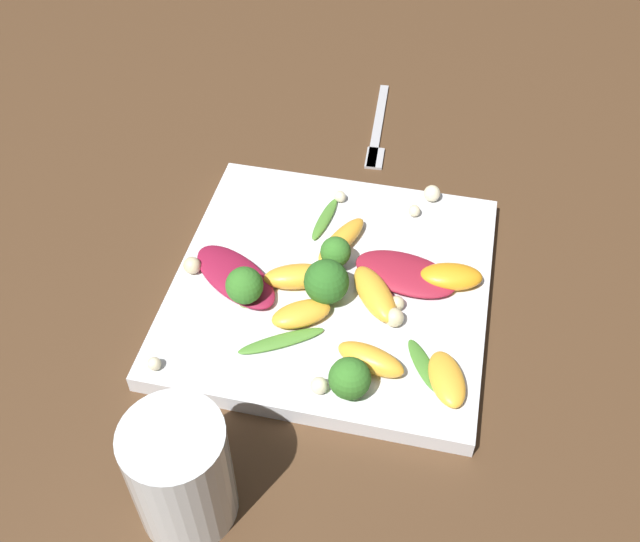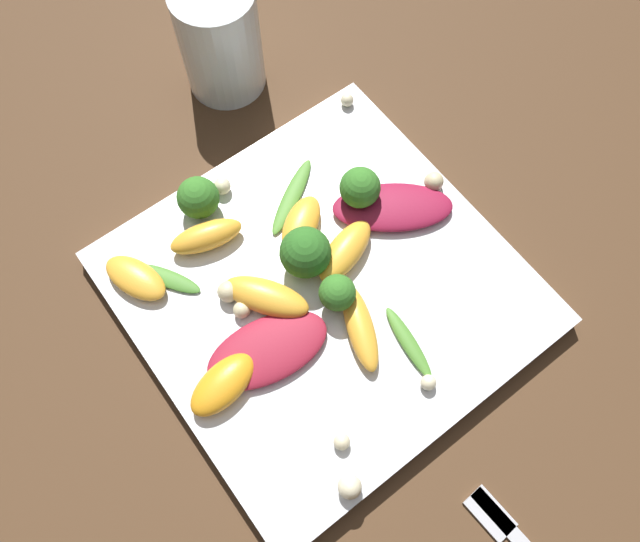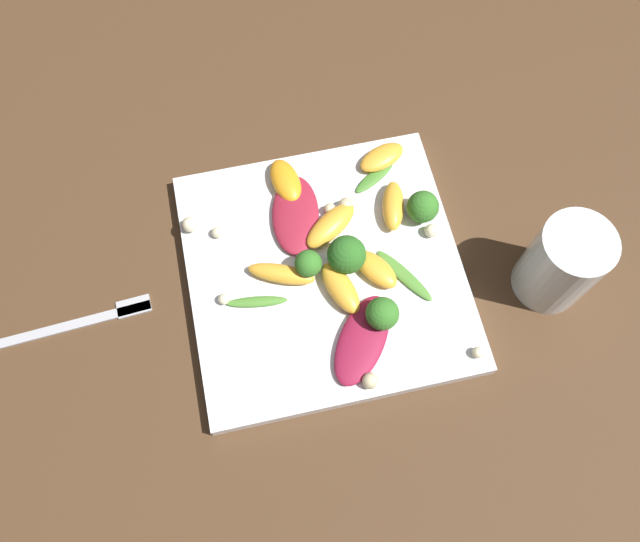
# 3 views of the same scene
# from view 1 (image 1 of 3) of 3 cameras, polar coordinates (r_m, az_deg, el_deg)

# --- Properties ---
(ground_plane) EXTENTS (2.40, 2.40, 0.00)m
(ground_plane) POSITION_cam_1_polar(r_m,az_deg,el_deg) (0.76, 0.86, -1.71)
(ground_plane) COLOR #4C331E
(plate) EXTENTS (0.31, 0.31, 0.02)m
(plate) POSITION_cam_1_polar(r_m,az_deg,el_deg) (0.75, 0.87, -1.23)
(plate) COLOR white
(plate) RESTS_ON ground_plane
(drinking_glass) EXTENTS (0.08, 0.08, 0.11)m
(drinking_glass) POSITION_cam_1_polar(r_m,az_deg,el_deg) (0.59, -10.55, -14.90)
(drinking_glass) COLOR white
(drinking_glass) RESTS_ON ground_plane
(fork) EXTENTS (0.03, 0.17, 0.01)m
(fork) POSITION_cam_1_polar(r_m,az_deg,el_deg) (0.95, 4.49, 10.42)
(fork) COLOR #B2B2B7
(fork) RESTS_ON ground_plane
(radicchio_leaf_0) EXTENTS (0.11, 0.07, 0.01)m
(radicchio_leaf_0) POSITION_cam_1_polar(r_m,az_deg,el_deg) (0.75, 6.52, -0.20)
(radicchio_leaf_0) COLOR maroon
(radicchio_leaf_0) RESTS_ON plate
(radicchio_leaf_1) EXTENTS (0.12, 0.10, 0.01)m
(radicchio_leaf_1) POSITION_cam_1_polar(r_m,az_deg,el_deg) (0.75, -6.48, -0.40)
(radicchio_leaf_1) COLOR maroon
(radicchio_leaf_1) RESTS_ON plate
(orange_segment_0) EXTENTS (0.05, 0.07, 0.02)m
(orange_segment_0) POSITION_cam_1_polar(r_m,az_deg,el_deg) (0.67, 9.64, -8.11)
(orange_segment_0) COLOR #FCAD33
(orange_segment_0) RESTS_ON plate
(orange_segment_1) EXTENTS (0.07, 0.08, 0.02)m
(orange_segment_1) POSITION_cam_1_polar(r_m,az_deg,el_deg) (0.72, 4.20, -1.75)
(orange_segment_1) COLOR #FCAD33
(orange_segment_1) RESTS_ON plate
(orange_segment_2) EXTENTS (0.07, 0.04, 0.02)m
(orange_segment_2) POSITION_cam_1_polar(r_m,az_deg,el_deg) (0.67, 3.88, -6.72)
(orange_segment_2) COLOR #FCAD33
(orange_segment_2) RESTS_ON plate
(orange_segment_3) EXTENTS (0.07, 0.05, 0.02)m
(orange_segment_3) POSITION_cam_1_polar(r_m,az_deg,el_deg) (0.74, -1.71, -0.41)
(orange_segment_3) COLOR #FCAD33
(orange_segment_3) RESTS_ON plate
(orange_segment_4) EXTENTS (0.06, 0.06, 0.02)m
(orange_segment_4) POSITION_cam_1_polar(r_m,az_deg,el_deg) (0.71, -1.44, -3.28)
(orange_segment_4) COLOR #FCAD33
(orange_segment_4) RESTS_ON plate
(orange_segment_5) EXTENTS (0.07, 0.04, 0.02)m
(orange_segment_5) POSITION_cam_1_polar(r_m,az_deg,el_deg) (0.75, 9.94, -0.41)
(orange_segment_5) COLOR orange
(orange_segment_5) RESTS_ON plate
(orange_segment_6) EXTENTS (0.05, 0.08, 0.02)m
(orange_segment_6) POSITION_cam_1_polar(r_m,az_deg,el_deg) (0.77, 1.86, 2.34)
(orange_segment_6) COLOR #FCAD33
(orange_segment_6) RESTS_ON plate
(broccoli_floret_0) EXTENTS (0.03, 0.03, 0.04)m
(broccoli_floret_0) POSITION_cam_1_polar(r_m,az_deg,el_deg) (0.74, 1.05, 1.45)
(broccoli_floret_0) COLOR #7A9E51
(broccoli_floret_0) RESTS_ON plate
(broccoli_floret_1) EXTENTS (0.04, 0.04, 0.04)m
(broccoli_floret_1) POSITION_cam_1_polar(r_m,az_deg,el_deg) (0.65, 2.27, -8.21)
(broccoli_floret_1) COLOR #84AD5B
(broccoli_floret_1) RESTS_ON plate
(broccoli_floret_2) EXTENTS (0.04, 0.04, 0.04)m
(broccoli_floret_2) POSITION_cam_1_polar(r_m,az_deg,el_deg) (0.71, -5.77, -1.16)
(broccoli_floret_2) COLOR #84AD5B
(broccoli_floret_2) RESTS_ON plate
(broccoli_floret_3) EXTENTS (0.04, 0.04, 0.05)m
(broccoli_floret_3) POSITION_cam_1_polar(r_m,az_deg,el_deg) (0.71, 0.48, -0.83)
(broccoli_floret_3) COLOR #84AD5B
(broccoli_floret_3) RESTS_ON plate
(arugula_sprig_0) EXTENTS (0.08, 0.06, 0.01)m
(arugula_sprig_0) POSITION_cam_1_polar(r_m,az_deg,el_deg) (0.70, -2.96, -5.33)
(arugula_sprig_0) COLOR #518E33
(arugula_sprig_0) RESTS_ON plate
(arugula_sprig_1) EXTENTS (0.02, 0.07, 0.01)m
(arugula_sprig_1) POSITION_cam_1_polar(r_m,az_deg,el_deg) (0.80, 0.36, 3.99)
(arugula_sprig_1) COLOR #518E33
(arugula_sprig_1) RESTS_ON plate
(arugula_sprig_2) EXTENTS (0.05, 0.06, 0.00)m
(arugula_sprig_2) POSITION_cam_1_polar(r_m,az_deg,el_deg) (0.69, 7.90, -7.14)
(arugula_sprig_2) COLOR #47842D
(arugula_sprig_2) RESTS_ON plate
(macadamia_nut_0) EXTENTS (0.01, 0.01, 0.01)m
(macadamia_nut_0) POSITION_cam_1_polar(r_m,az_deg,el_deg) (0.69, -12.51, -6.92)
(macadamia_nut_0) COLOR beige
(macadamia_nut_0) RESTS_ON plate
(macadamia_nut_1) EXTENTS (0.02, 0.02, 0.02)m
(macadamia_nut_1) POSITION_cam_1_polar(r_m,az_deg,el_deg) (0.71, 5.67, -3.53)
(macadamia_nut_1) COLOR beige
(macadamia_nut_1) RESTS_ON plate
(macadamia_nut_2) EXTENTS (0.02, 0.02, 0.02)m
(macadamia_nut_2) POSITION_cam_1_polar(r_m,az_deg,el_deg) (0.83, 8.53, 5.87)
(macadamia_nut_2) COLOR beige
(macadamia_nut_2) RESTS_ON plate
(macadamia_nut_3) EXTENTS (0.02, 0.02, 0.02)m
(macadamia_nut_3) POSITION_cam_1_polar(r_m,az_deg,el_deg) (0.76, -9.72, 0.42)
(macadamia_nut_3) COLOR beige
(macadamia_nut_3) RESTS_ON plate
(macadamia_nut_4) EXTENTS (0.01, 0.01, 0.01)m
(macadamia_nut_4) POSITION_cam_1_polar(r_m,az_deg,el_deg) (0.72, 5.88, -2.46)
(macadamia_nut_4) COLOR beige
(macadamia_nut_4) RESTS_ON plate
(macadamia_nut_5) EXTENTS (0.01, 0.01, 0.01)m
(macadamia_nut_5) POSITION_cam_1_polar(r_m,az_deg,el_deg) (0.83, 1.54, 5.69)
(macadamia_nut_5) COLOR beige
(macadamia_nut_5) RESTS_ON plate
(macadamia_nut_6) EXTENTS (0.01, 0.01, 0.01)m
(macadamia_nut_6) POSITION_cam_1_polar(r_m,az_deg,el_deg) (0.82, 7.20, 4.57)
(macadamia_nut_6) COLOR beige
(macadamia_nut_6) RESTS_ON plate
(macadamia_nut_7) EXTENTS (0.02, 0.02, 0.02)m
(macadamia_nut_7) POSITION_cam_1_polar(r_m,az_deg,el_deg) (0.66, -0.08, -8.72)
(macadamia_nut_7) COLOR beige
(macadamia_nut_7) RESTS_ON plate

